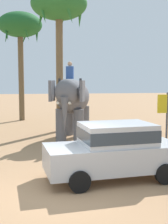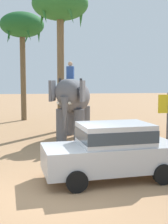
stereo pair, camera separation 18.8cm
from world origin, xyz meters
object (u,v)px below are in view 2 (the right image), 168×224
palm_tree_behind_elephant (22,28)px  elephant_with_mahout (73,100)px  palm_tree_left_of_road (60,8)px  car_sedan_foreground (113,149)px  signboard_yellow (168,107)px

palm_tree_behind_elephant → elephant_with_mahout: bearing=-70.8°
elephant_with_mahout → palm_tree_left_of_road: 5.68m
car_sedan_foreground → palm_tree_left_of_road: (-0.83, 8.95, 6.13)m
palm_tree_left_of_road → car_sedan_foreground: bearing=-84.7°
palm_tree_behind_elephant → signboard_yellow: (7.27, -9.24, -5.11)m
car_sedan_foreground → palm_tree_behind_elephant: size_ratio=0.54×
elephant_with_mahout → signboard_yellow: (4.50, -1.31, -0.30)m
elephant_with_mahout → palm_tree_left_of_road: size_ratio=0.49×
elephant_with_mahout → palm_tree_left_of_road: (-0.40, 2.53, 5.07)m
elephant_with_mahout → palm_tree_behind_elephant: (-2.77, 7.93, 4.81)m
signboard_yellow → palm_tree_behind_elephant: bearing=128.2°
signboard_yellow → palm_tree_left_of_road: bearing=141.9°
palm_tree_behind_elephant → palm_tree_left_of_road: size_ratio=0.97×
car_sedan_foreground → palm_tree_behind_elephant: (-3.20, 14.36, 5.87)m
palm_tree_left_of_road → signboard_yellow: bearing=-38.1°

